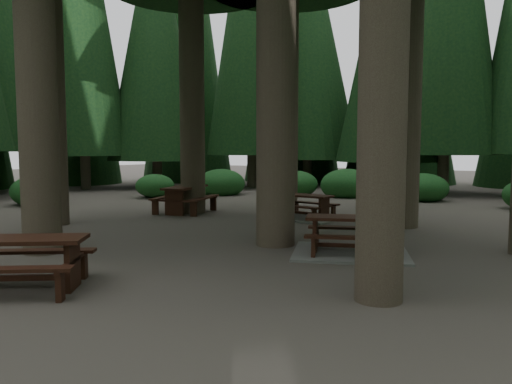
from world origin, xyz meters
The scene contains 6 objects.
ground centered at (0.00, 0.00, 0.00)m, with size 80.00×80.00×0.00m, color #504741.
picnic_table_a centered at (2.55, 0.15, 0.26)m, with size 2.77×2.56×0.76m.
picnic_table_b centered at (-4.43, 3.37, 0.57)m, with size 2.05×2.33×0.86m.
picnic_table_c centered at (-0.48, 4.19, 0.24)m, with size 2.29×1.95×0.72m.
picnic_table_e centered at (-0.67, -4.82, 0.53)m, with size 2.34×2.27×0.79m.
shrub_ring centered at (0.70, 0.75, 0.40)m, with size 23.86×24.64×1.49m.
Camera 1 is at (6.16, -9.15, 2.12)m, focal length 35.00 mm.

